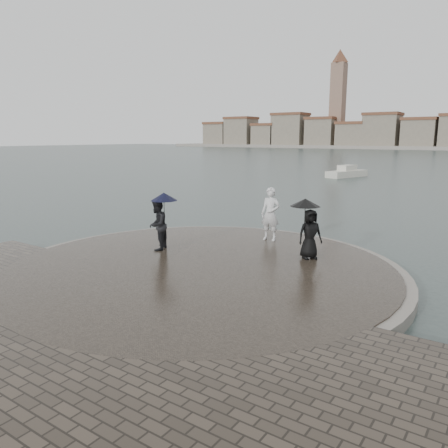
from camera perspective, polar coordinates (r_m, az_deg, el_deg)
The scene contains 7 objects.
ground at distance 11.39m, azimuth -14.12°, elevation -11.11°, with size 400.00×400.00×0.00m, color #2B3835.
kerb_ring at distance 13.73m, azimuth -3.10°, elevation -6.16°, with size 12.50×12.50×0.32m, color gray.
quay_tip at distance 13.73m, azimuth -3.10°, elevation -6.08°, with size 11.90×11.90×0.36m, color #2D261E.
statue at distance 16.80m, azimuth 6.09°, elevation 1.31°, with size 0.74×0.49×2.04m, color silver.
visitor_left at distance 15.40m, azimuth -8.54°, elevation 0.59°, with size 1.21×1.11×2.04m.
visitor_right at distance 14.46m, azimuth 11.00°, elevation -0.14°, with size 1.22×1.07×1.95m.
boats at distance 51.00m, azimuth 23.45°, elevation 5.98°, with size 16.61×11.09×1.50m.
Camera 1 is at (8.04, -6.85, 4.27)m, focal length 35.00 mm.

